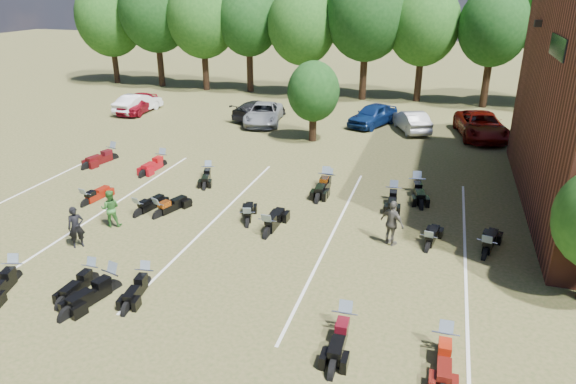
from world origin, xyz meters
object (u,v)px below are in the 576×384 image
at_px(person_green, 110,208).
at_px(motorcycle_3, 113,290).
at_px(car_0, 138,103).
at_px(motorcycle_7, 86,205).
at_px(motorcycle_14, 113,159).
at_px(car_4, 373,115).
at_px(person_grey, 392,223).
at_px(person_black, 76,227).

relative_size(person_green, motorcycle_3, 0.65).
bearing_deg(car_0, motorcycle_3, -64.98).
distance_m(car_0, motorcycle_7, 17.84).
distance_m(person_green, motorcycle_14, 8.96).
height_order(person_green, motorcycle_7, person_green).
distance_m(car_4, motorcycle_3, 23.66).
xyz_separation_m(car_4, motorcycle_7, (-10.21, -17.56, -0.76)).
xyz_separation_m(motorcycle_7, motorcycle_14, (-2.67, 5.90, 0.00)).
distance_m(motorcycle_7, motorcycle_14, 6.48).
bearing_deg(car_0, person_grey, -42.55).
height_order(person_grey, motorcycle_14, person_grey).
distance_m(person_grey, motorcycle_7, 13.46).
distance_m(car_4, person_green, 20.56).
relative_size(person_black, person_green, 1.04).
bearing_deg(person_grey, person_green, 42.01).
bearing_deg(person_green, car_0, -83.49).
height_order(car_0, person_grey, person_grey).
xyz_separation_m(person_grey, motorcycle_14, (-16.10, 5.66, -0.89)).
relative_size(person_green, person_grey, 0.87).
xyz_separation_m(car_0, motorcycle_3, (12.67, -21.74, -0.74)).
bearing_deg(car_0, person_green, -66.03).
distance_m(person_grey, motorcycle_3, 10.10).
height_order(car_4, motorcycle_3, car_4).
xyz_separation_m(person_black, person_green, (0.15, 1.91, -0.03)).
distance_m(car_4, motorcycle_14, 17.38).
relative_size(car_0, person_grey, 2.46).
height_order(car_4, motorcycle_14, car_4).
distance_m(car_4, person_black, 22.39).
bearing_deg(person_grey, motorcycle_7, 34.31).
distance_m(person_green, person_grey, 11.18).
xyz_separation_m(car_0, car_4, (17.68, 1.37, 0.01)).
bearing_deg(person_green, person_black, 62.84).
xyz_separation_m(person_green, motorcycle_14, (-5.05, 7.36, -0.78)).
relative_size(car_0, motorcycle_3, 1.83).
height_order(car_0, motorcycle_3, car_0).
bearing_deg(car_4, person_green, -89.25).
xyz_separation_m(person_green, motorcycle_3, (2.82, -4.10, -0.78)).
bearing_deg(motorcycle_7, motorcycle_14, -59.12).
height_order(car_0, motorcycle_7, car_0).
bearing_deg(motorcycle_3, person_green, 138.09).
xyz_separation_m(car_0, person_grey, (20.90, -15.94, 0.14)).
xyz_separation_m(car_0, person_black, (9.70, -19.55, 0.06)).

